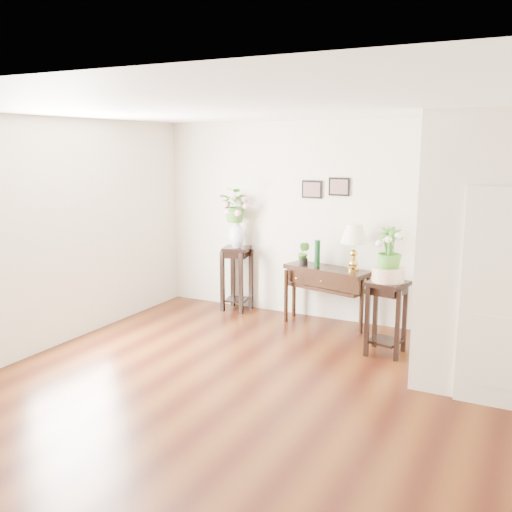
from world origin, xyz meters
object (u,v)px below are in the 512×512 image
Objects in this scene: table_lamp at (354,245)px; console_table at (326,296)px; plant_stand_a at (237,279)px; plant_stand_b at (386,318)px.

console_table is at bearing 180.00° from table_lamp.
table_lamp is 1.94m from plant_stand_a.
plant_stand_b reaches higher than console_table.
table_lamp is at bearing -1.74° from plant_stand_a.
console_table is 1.25× the size of plant_stand_a.
plant_stand_a is at bearing 161.74° from plant_stand_b.
table_lamp is 0.71× the size of plant_stand_b.
plant_stand_a is at bearing -168.64° from console_table.
table_lamp reaches higher than plant_stand_b.
plant_stand_a reaches higher than console_table.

